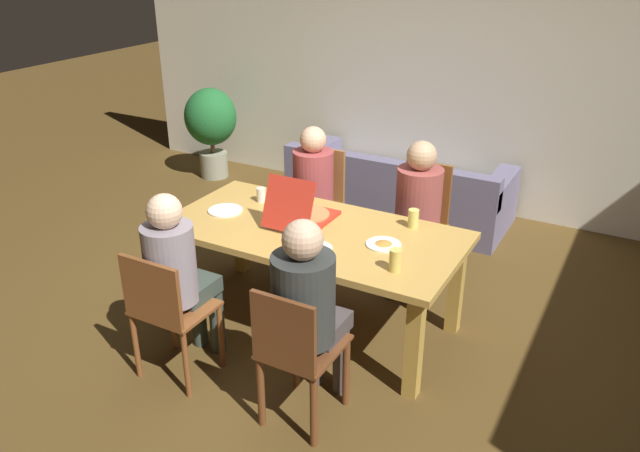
{
  "coord_description": "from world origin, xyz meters",
  "views": [
    {
      "loc": [
        1.92,
        -3.39,
        2.59
      ],
      "look_at": [
        0.0,
        0.1,
        0.74
      ],
      "focal_mm": 35.53,
      "sensor_mm": 36.0,
      "label": 1
    }
  ],
  "objects_px": {
    "person_1": "(177,268)",
    "drinking_glass_1": "(395,260)",
    "dining_table": "(313,242)",
    "person_0": "(308,302)",
    "chair_1": "(165,308)",
    "drinking_glass_2": "(261,195)",
    "chair_3": "(318,203)",
    "plate_0": "(225,210)",
    "pizza_box_0": "(303,214)",
    "chair_2": "(421,219)",
    "person_3": "(310,186)",
    "drinking_glass_0": "(413,218)",
    "plate_2": "(383,244)",
    "chair_0": "(296,353)",
    "plate_1": "(313,248)",
    "couch": "(398,193)",
    "potted_plant": "(211,123)",
    "person_2": "(416,204)"
  },
  "relations": [
    {
      "from": "plate_0",
      "to": "drinking_glass_2",
      "type": "relative_size",
      "value": 2.31
    },
    {
      "from": "chair_1",
      "to": "person_0",
      "type": "bearing_deg",
      "value": 10.45
    },
    {
      "from": "dining_table",
      "to": "person_1",
      "type": "xyz_separation_m",
      "value": [
        -0.48,
        -0.84,
        0.07
      ]
    },
    {
      "from": "drinking_glass_0",
      "to": "couch",
      "type": "relative_size",
      "value": 0.06
    },
    {
      "from": "chair_3",
      "to": "person_1",
      "type": "bearing_deg",
      "value": -90.0
    },
    {
      "from": "pizza_box_0",
      "to": "drinking_glass_1",
      "type": "xyz_separation_m",
      "value": [
        0.85,
        -0.37,
        0.02
      ]
    },
    {
      "from": "chair_0",
      "to": "chair_3",
      "type": "xyz_separation_m",
      "value": [
        -0.9,
        1.88,
        0.02
      ]
    },
    {
      "from": "dining_table",
      "to": "drinking_glass_1",
      "type": "xyz_separation_m",
      "value": [
        0.71,
        -0.27,
        0.17
      ]
    },
    {
      "from": "person_1",
      "to": "person_2",
      "type": "relative_size",
      "value": 1.03
    },
    {
      "from": "dining_table",
      "to": "person_0",
      "type": "height_order",
      "value": "person_0"
    },
    {
      "from": "chair_2",
      "to": "person_3",
      "type": "xyz_separation_m",
      "value": [
        -0.9,
        -0.19,
        0.18
      ]
    },
    {
      "from": "chair_0",
      "to": "drinking_glass_1",
      "type": "xyz_separation_m",
      "value": [
        0.29,
        0.68,
        0.33
      ]
    },
    {
      "from": "dining_table",
      "to": "person_3",
      "type": "relative_size",
      "value": 1.71
    },
    {
      "from": "person_1",
      "to": "drinking_glass_2",
      "type": "height_order",
      "value": "person_1"
    },
    {
      "from": "drinking_glass_0",
      "to": "drinking_glass_2",
      "type": "distance_m",
      "value": 1.17
    },
    {
      "from": "dining_table",
      "to": "person_0",
      "type": "distance_m",
      "value": 0.93
    },
    {
      "from": "person_1",
      "to": "plate_0",
      "type": "relative_size",
      "value": 4.94
    },
    {
      "from": "person_3",
      "to": "pizza_box_0",
      "type": "relative_size",
      "value": 2.39
    },
    {
      "from": "plate_0",
      "to": "plate_1",
      "type": "xyz_separation_m",
      "value": [
        0.86,
        -0.23,
        0.0
      ]
    },
    {
      "from": "person_2",
      "to": "plate_2",
      "type": "height_order",
      "value": "person_2"
    },
    {
      "from": "person_0",
      "to": "drinking_glass_2",
      "type": "relative_size",
      "value": 11.61
    },
    {
      "from": "drinking_glass_1",
      "to": "plate_0",
      "type": "bearing_deg",
      "value": 170.74
    },
    {
      "from": "chair_1",
      "to": "couch",
      "type": "distance_m",
      "value": 3.08
    },
    {
      "from": "chair_3",
      "to": "plate_0",
      "type": "xyz_separation_m",
      "value": [
        -0.24,
        -0.97,
        0.25
      ]
    },
    {
      "from": "person_2",
      "to": "drinking_glass_2",
      "type": "distance_m",
      "value": 1.18
    },
    {
      "from": "chair_0",
      "to": "drinking_glass_0",
      "type": "xyz_separation_m",
      "value": [
        0.16,
        1.31,
        0.33
      ]
    },
    {
      "from": "chair_1",
      "to": "potted_plant",
      "type": "height_order",
      "value": "potted_plant"
    },
    {
      "from": "plate_2",
      "to": "drinking_glass_1",
      "type": "xyz_separation_m",
      "value": [
        0.2,
        -0.28,
        0.06
      ]
    },
    {
      "from": "dining_table",
      "to": "chair_2",
      "type": "relative_size",
      "value": 2.1
    },
    {
      "from": "person_1",
      "to": "drinking_glass_1",
      "type": "bearing_deg",
      "value": 25.79
    },
    {
      "from": "chair_1",
      "to": "chair_3",
      "type": "relative_size",
      "value": 0.92
    },
    {
      "from": "chair_1",
      "to": "drinking_glass_2",
      "type": "height_order",
      "value": "chair_1"
    },
    {
      "from": "dining_table",
      "to": "drinking_glass_0",
      "type": "height_order",
      "value": "drinking_glass_0"
    },
    {
      "from": "person_0",
      "to": "person_2",
      "type": "bearing_deg",
      "value": 90.0
    },
    {
      "from": "plate_0",
      "to": "person_2",
      "type": "bearing_deg",
      "value": 37.54
    },
    {
      "from": "drinking_glass_2",
      "to": "couch",
      "type": "xyz_separation_m",
      "value": [
        0.38,
        1.83,
        -0.56
      ]
    },
    {
      "from": "person_3",
      "to": "drinking_glass_0",
      "type": "bearing_deg",
      "value": -21.99
    },
    {
      "from": "dining_table",
      "to": "chair_0",
      "type": "relative_size",
      "value": 2.26
    },
    {
      "from": "dining_table",
      "to": "person_3",
      "type": "bearing_deg",
      "value": 121.02
    },
    {
      "from": "plate_2",
      "to": "drinking_glass_0",
      "type": "distance_m",
      "value": 0.36
    },
    {
      "from": "dining_table",
      "to": "drinking_glass_0",
      "type": "xyz_separation_m",
      "value": [
        0.58,
        0.36,
        0.16
      ]
    },
    {
      "from": "dining_table",
      "to": "couch",
      "type": "bearing_deg",
      "value": 95.63
    },
    {
      "from": "chair_2",
      "to": "drinking_glass_0",
      "type": "height_order",
      "value": "chair_2"
    },
    {
      "from": "person_2",
      "to": "potted_plant",
      "type": "height_order",
      "value": "person_2"
    },
    {
      "from": "dining_table",
      "to": "person_0",
      "type": "relative_size",
      "value": 1.62
    },
    {
      "from": "chair_0",
      "to": "chair_1",
      "type": "xyz_separation_m",
      "value": [
        -0.9,
        -0.03,
        0.03
      ]
    },
    {
      "from": "chair_2",
      "to": "chair_3",
      "type": "distance_m",
      "value": 0.91
    },
    {
      "from": "plate_1",
      "to": "couch",
      "type": "relative_size",
      "value": 0.12
    },
    {
      "from": "plate_2",
      "to": "drinking_glass_2",
      "type": "relative_size",
      "value": 2.13
    },
    {
      "from": "plate_2",
      "to": "drinking_glass_1",
      "type": "height_order",
      "value": "drinking_glass_1"
    }
  ]
}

